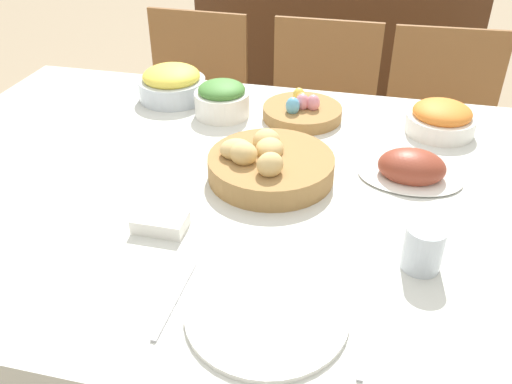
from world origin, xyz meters
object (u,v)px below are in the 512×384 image
at_px(dinner_plate, 267,314).
at_px(knife, 365,332).
at_px(chair_far_right, 438,142).
at_px(spoon, 383,335).
at_px(drinking_cup, 423,248).
at_px(sideboard, 334,59).
at_px(fork, 175,299).
at_px(chair_far_left, 191,116).
at_px(chair_far_center, 318,129).
at_px(carrot_bowl, 441,119).
at_px(butter_dish, 160,223).
at_px(egg_basket, 302,110).
at_px(pineapple_bowl, 172,84).
at_px(ham_platter, 411,169).
at_px(bread_basket, 268,164).
at_px(green_salad_bowl, 222,99).

height_order(dinner_plate, knife, dinner_plate).
height_order(chair_far_right, knife, chair_far_right).
relative_size(chair_far_right, spoon, 4.46).
height_order(dinner_plate, drinking_cup, drinking_cup).
relative_size(sideboard, spoon, 7.24).
bearing_deg(fork, chair_far_left, 109.53).
distance_m(chair_far_center, dinner_plate, 1.36).
xyz_separation_m(carrot_bowl, drinking_cup, (-0.06, -0.59, 0.00)).
bearing_deg(sideboard, butter_dish, -94.12).
height_order(sideboard, fork, sideboard).
xyz_separation_m(dinner_plate, spoon, (0.19, 0.00, -0.00)).
height_order(chair_far_center, fork, chair_far_center).
relative_size(chair_far_center, chair_far_left, 1.00).
height_order(egg_basket, knife, egg_basket).
bearing_deg(fork, sideboard, 89.58).
height_order(chair_far_right, chair_far_left, same).
distance_m(chair_far_left, knife, 1.56).
bearing_deg(spoon, pineapple_bowl, 128.43).
height_order(ham_platter, butter_dish, ham_platter).
height_order(pineapple_bowl, dinner_plate, pineapple_bowl).
bearing_deg(chair_far_center, bread_basket, -91.47).
bearing_deg(chair_far_left, knife, -57.38).
bearing_deg(chair_far_center, green_salad_bowl, -111.40).
distance_m(egg_basket, drinking_cup, 0.67).
bearing_deg(sideboard, ham_platter, -78.67).
bearing_deg(ham_platter, dinner_plate, -114.82).
relative_size(knife, butter_dish, 1.82).
relative_size(carrot_bowl, dinner_plate, 0.66).
bearing_deg(green_salad_bowl, spoon, -56.69).
xyz_separation_m(chair_far_center, spoon, (0.27, -1.32, 0.31)).
bearing_deg(chair_far_left, chair_far_center, 2.17).
bearing_deg(green_salad_bowl, chair_far_center, 68.88).
xyz_separation_m(sideboard, egg_basket, (0.05, -1.49, 0.37)).
height_order(knife, butter_dish, butter_dish).
distance_m(pineapple_bowl, drinking_cup, 0.97).
distance_m(carrot_bowl, knife, 0.79).
relative_size(chair_far_center, knife, 4.46).
relative_size(sideboard, carrot_bowl, 7.70).
xyz_separation_m(egg_basket, dinner_plate, (0.07, -0.78, -0.02)).
height_order(chair_far_right, green_salad_bowl, green_salad_bowl).
distance_m(chair_far_left, pineapple_bowl, 0.62).
height_order(chair_far_left, carrot_bowl, chair_far_left).
bearing_deg(carrot_bowl, chair_far_left, 149.55).
height_order(sideboard, carrot_bowl, sideboard).
bearing_deg(spoon, butter_dish, 156.96).
bearing_deg(green_salad_bowl, drinking_cup, -45.28).
bearing_deg(dinner_plate, fork, 180.00).
height_order(dinner_plate, butter_dish, butter_dish).
height_order(chair_far_center, pineapple_bowl, pineapple_bowl).
bearing_deg(dinner_plate, carrot_bowl, 68.05).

